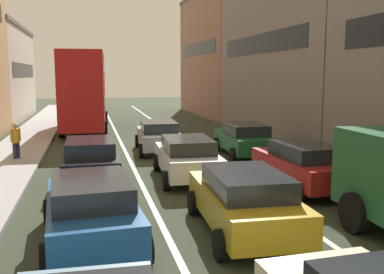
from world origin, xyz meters
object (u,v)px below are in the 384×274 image
sedan_centre_lane_second (244,199)px  pedestrian_near_kerb (16,140)px  sedan_left_lane_third (91,159)px  coupe_centre_lane_fourth (158,135)px  wagon_right_lane_far (244,139)px  wagon_left_lane_second (91,208)px  hatchback_centre_lane_third (187,157)px  bus_mid_queue_primary (85,88)px  sedan_right_lane_behind_truck (303,164)px

sedan_centre_lane_second → pedestrian_near_kerb: (-6.52, 10.21, 0.15)m
sedan_left_lane_third → coupe_centre_lane_fourth: 6.16m
sedan_centre_lane_second → wagon_right_lane_far: 9.79m
wagon_right_lane_far → pedestrian_near_kerb: bearing=87.1°
wagon_left_lane_second → hatchback_centre_lane_third: same height
pedestrian_near_kerb → coupe_centre_lane_fourth: bearing=-134.3°
pedestrian_near_kerb → wagon_right_lane_far: bearing=-148.6°
pedestrian_near_kerb → wagon_left_lane_second: bearing=144.1°
wagon_left_lane_second → coupe_centre_lane_fourth: same height
wagon_left_lane_second → bus_mid_queue_primary: 20.16m
wagon_left_lane_second → sedan_left_lane_third: (0.03, 5.74, 0.00)m
coupe_centre_lane_fourth → bus_mid_queue_primary: bearing=23.4°
hatchback_centre_lane_third → sedan_right_lane_behind_truck: bearing=-119.3°
wagon_left_lane_second → sedan_left_lane_third: 5.74m
wagon_right_lane_far → sedan_centre_lane_second: bearing=162.6°
wagon_right_lane_far → pedestrian_near_kerb: pedestrian_near_kerb is taller
hatchback_centre_lane_third → sedan_right_lane_behind_truck: 4.00m
coupe_centre_lane_fourth → bus_mid_queue_primary: size_ratio=0.41×
coupe_centre_lane_fourth → sedan_left_lane_third: bearing=151.3°
sedan_left_lane_third → coupe_centre_lane_fourth: size_ratio=0.98×
hatchback_centre_lane_third → wagon_right_lane_far: 5.12m
wagon_left_lane_second → pedestrian_near_kerb: pedestrian_near_kerb is taller
wagon_left_lane_second → wagon_right_lane_far: size_ratio=1.01×
wagon_left_lane_second → wagon_right_lane_far: same height
wagon_right_lane_far → pedestrian_near_kerb: 9.98m
sedan_centre_lane_second → wagon_left_lane_second: 3.49m
sedan_right_lane_behind_truck → bus_mid_queue_primary: bearing=21.8°
sedan_centre_lane_second → hatchback_centre_lane_third: (-0.12, 5.47, 0.00)m
sedan_right_lane_behind_truck → wagon_left_lane_second: bearing=114.8°
sedan_right_lane_behind_truck → wagon_right_lane_far: 5.82m
sedan_centre_lane_second → coupe_centre_lane_fourth: (-0.24, 11.14, 0.00)m
sedan_right_lane_behind_truck → wagon_right_lane_far: same height
bus_mid_queue_primary → wagon_right_lane_far: bearing=-144.8°
coupe_centre_lane_fourth → bus_mid_queue_primary: (-3.42, 9.06, 2.03)m
wagon_left_lane_second → bus_mid_queue_primary: bus_mid_queue_primary is taller
bus_mid_queue_primary → sedan_right_lane_behind_truck: bearing=-155.0°
wagon_left_lane_second → wagon_right_lane_far: (6.89, 9.03, 0.00)m
hatchback_centre_lane_third → sedan_left_lane_third: 3.36m
sedan_right_lane_behind_truck → wagon_right_lane_far: bearing=-1.9°
hatchback_centre_lane_third → wagon_right_lane_far: bearing=-40.9°
hatchback_centre_lane_third → sedan_right_lane_behind_truck: same height
wagon_left_lane_second → pedestrian_near_kerb: (-3.04, 10.06, 0.15)m
wagon_left_lane_second → coupe_centre_lane_fourth: (3.25, 10.99, 0.00)m
sedan_left_lane_third → coupe_centre_lane_fourth: (3.22, 5.25, 0.00)m
hatchback_centre_lane_third → sedan_right_lane_behind_truck: size_ratio=1.01×
wagon_left_lane_second → sedan_right_lane_behind_truck: same height
sedan_centre_lane_second → wagon_right_lane_far: (3.41, 9.18, 0.00)m
hatchback_centre_lane_third → sedan_left_lane_third: bearing=85.4°
sedan_centre_lane_second → hatchback_centre_lane_third: bearing=4.0°
sedan_right_lane_behind_truck → bus_mid_queue_primary: 18.33m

